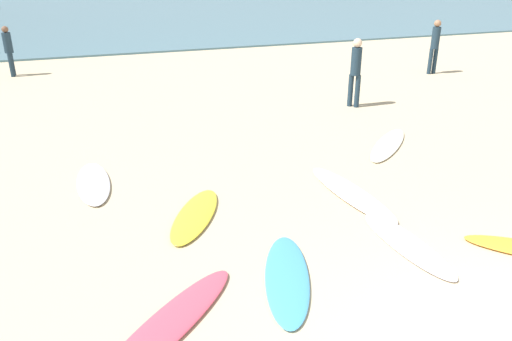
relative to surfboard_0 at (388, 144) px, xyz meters
The scene contains 11 objects.
ocean_water 32.83m from the surfboard_0, 94.06° to the left, with size 120.00×40.00×0.08m, color slate.
surfboard_0 is the anchor object (origin of this frame).
surfboard_1 4.23m from the surfboard_0, 118.45° to the right, with size 0.53×2.03×0.06m, color white.
surfboard_2 6.31m from the surfboard_0, behind, with size 0.59×1.99×0.08m, color white.
surfboard_4 5.62m from the surfboard_0, 135.52° to the right, with size 0.58×2.07×0.07m, color #4399D1.
surfboard_5 7.16m from the surfboard_0, 142.39° to the right, with size 0.53×2.50×0.08m, color #DE4A60.
surfboard_6 2.78m from the surfboard_0, 135.39° to the right, with size 0.55×2.50×0.08m, color silver.
surfboard_7 5.14m from the surfboard_0, 158.78° to the right, with size 0.58×1.92×0.07m, color yellow.
beachgoer_near 7.94m from the surfboard_0, 47.16° to the left, with size 0.34×0.29×1.83m.
beachgoer_mid 3.27m from the surfboard_0, 75.86° to the left, with size 0.39×0.39×1.86m.
beachgoer_far 13.25m from the surfboard_0, 130.27° to the left, with size 0.30×0.34×1.68m.
Camera 1 is at (-3.87, -2.80, 4.02)m, focal length 35.74 mm.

